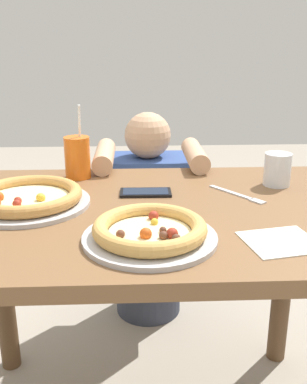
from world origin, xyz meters
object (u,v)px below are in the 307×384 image
object	(u,v)px
fork	(239,195)
diner_seated	(148,226)
pizza_far	(27,198)
cell_phone	(145,192)
drink_cup_colored	(77,157)
water_cup_clear	(277,169)
pizza_near	(150,231)

from	to	relation	value
fork	diner_seated	distance (m)	0.70
fork	diner_seated	size ratio (longest dim) A/B	0.19
pizza_far	diner_seated	distance (m)	0.80
cell_phone	drink_cup_colored	bearing A→B (deg)	140.60
fork	drink_cup_colored	bearing A→B (deg)	157.20
water_cup_clear	pizza_far	bearing A→B (deg)	-168.54
diner_seated	water_cup_clear	bearing A→B (deg)	-50.98
pizza_far	drink_cup_colored	xyz separation A→B (m)	(0.11, 0.26, 0.05)
pizza_far	diner_seated	size ratio (longest dim) A/B	0.37
pizza_near	diner_seated	size ratio (longest dim) A/B	0.34
drink_cup_colored	cell_phone	size ratio (longest dim) A/B	1.58
pizza_near	pizza_far	distance (m)	0.40
pizza_near	fork	xyz separation A→B (m)	(0.27, 0.29, -0.02)
pizza_near	drink_cup_colored	distance (m)	0.55
pizza_near	cell_phone	bearing A→B (deg)	90.52
pizza_near	pizza_far	world-z (taller)	same
water_cup_clear	diner_seated	distance (m)	0.72
fork	pizza_near	bearing A→B (deg)	-132.49
pizza_near	water_cup_clear	world-z (taller)	water_cup_clear
water_cup_clear	fork	world-z (taller)	water_cup_clear
pizza_far	cell_phone	distance (m)	0.33
water_cup_clear	diner_seated	bearing A→B (deg)	129.02
fork	diner_seated	xyz separation A→B (m)	(-0.25, 0.57, -0.33)
pizza_far	cell_phone	size ratio (longest dim) A/B	2.23
cell_phone	diner_seated	world-z (taller)	diner_seated
pizza_near	diner_seated	bearing A→B (deg)	88.42
water_cup_clear	fork	xyz separation A→B (m)	(-0.14, -0.09, -0.05)
pizza_near	water_cup_clear	xyz separation A→B (m)	(0.41, 0.39, 0.03)
cell_phone	pizza_near	bearing A→B (deg)	-89.48
water_cup_clear	pizza_near	bearing A→B (deg)	-136.35
pizza_near	cell_phone	size ratio (longest dim) A/B	2.03
cell_phone	diner_seated	distance (m)	0.64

